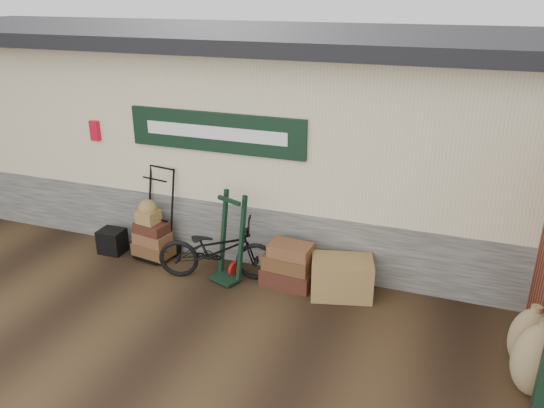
% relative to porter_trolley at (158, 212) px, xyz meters
% --- Properties ---
extents(ground, '(80.00, 80.00, 0.00)m').
position_rel_porter_trolley_xyz_m(ground, '(1.23, -0.80, -0.69)').
color(ground, black).
rests_on(ground, ground).
extents(station_building, '(14.40, 4.10, 3.20)m').
position_rel_porter_trolley_xyz_m(station_building, '(1.22, 1.94, 0.92)').
color(station_building, '#4C4C47').
rests_on(station_building, ground).
extents(porter_trolley, '(0.77, 0.62, 1.39)m').
position_rel_porter_trolley_xyz_m(porter_trolley, '(0.00, 0.00, 0.00)').
color(porter_trolley, black).
rests_on(porter_trolley, ground).
extents(green_barrow, '(0.56, 0.52, 1.25)m').
position_rel_porter_trolley_xyz_m(green_barrow, '(1.31, -0.29, -0.07)').
color(green_barrow, black).
rests_on(green_barrow, ground).
extents(suitcase_stack, '(0.73, 0.49, 0.62)m').
position_rel_porter_trolley_xyz_m(suitcase_stack, '(2.11, -0.17, -0.38)').
color(suitcase_stack, '#331910').
rests_on(suitcase_stack, ground).
extents(wicker_hamper, '(0.90, 0.70, 0.52)m').
position_rel_porter_trolley_xyz_m(wicker_hamper, '(2.86, -0.19, -0.43)').
color(wicker_hamper, brown).
rests_on(wicker_hamper, ground).
extents(black_trunk, '(0.38, 0.32, 0.37)m').
position_rel_porter_trolley_xyz_m(black_trunk, '(-0.73, -0.19, -0.51)').
color(black_trunk, black).
rests_on(black_trunk, ground).
extents(bicycle, '(1.01, 1.74, 0.96)m').
position_rel_porter_trolley_xyz_m(bicycle, '(1.13, -0.34, -0.21)').
color(bicycle, black).
rests_on(bicycle, ground).
extents(burlap_sack_left, '(0.54, 0.49, 0.71)m').
position_rel_porter_trolley_xyz_m(burlap_sack_left, '(5.05, -0.93, -0.34)').
color(burlap_sack_left, olive).
rests_on(burlap_sack_left, ground).
extents(burlap_sack_right, '(0.59, 0.53, 0.80)m').
position_rel_porter_trolley_xyz_m(burlap_sack_right, '(5.08, -1.35, -0.29)').
color(burlap_sack_right, olive).
rests_on(burlap_sack_right, ground).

